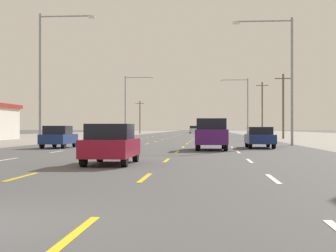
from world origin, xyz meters
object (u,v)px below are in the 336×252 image
at_px(sedan_far_right_midfar, 260,137).
at_px(suv_center_turn_far, 193,129).
at_px(streetlight_left_row_0, 46,69).
at_px(streetlight_right_row_0, 286,71).
at_px(hatchback_center_turn_nearest, 111,144).
at_px(hatchback_far_left_mid, 59,137).
at_px(streetlight_right_row_1, 245,102).
at_px(streetlight_left_row_1, 128,101).
at_px(suv_inner_right_near, 211,134).

distance_m(sedan_far_right_midfar, suv_center_turn_far, 98.10).
relative_size(streetlight_left_row_0, streetlight_right_row_0, 1.07).
distance_m(suv_center_turn_far, streetlight_right_row_0, 93.68).
bearing_deg(hatchback_center_turn_nearest, streetlight_left_row_0, 114.03).
height_order(hatchback_far_left_mid, sedan_far_right_midfar, hatchback_far_left_mid).
xyz_separation_m(sedan_far_right_midfar, streetlight_right_row_1, (2.53, 47.99, 4.84)).
bearing_deg(streetlight_left_row_1, hatchback_far_left_mid, -86.75).
height_order(hatchback_far_left_mid, suv_center_turn_far, suv_center_turn_far).
height_order(hatchback_center_turn_nearest, streetlight_right_row_0, streetlight_right_row_0).
relative_size(hatchback_center_turn_nearest, streetlight_left_row_1, 0.39).
distance_m(hatchback_center_turn_nearest, streetlight_left_row_1, 65.42).
xyz_separation_m(hatchback_far_left_mid, streetlight_right_row_0, (16.49, 5.86, 5.11)).
bearing_deg(suv_center_turn_far, streetlight_left_row_1, -100.83).
bearing_deg(streetlight_right_row_1, hatchback_far_left_mid, -108.59).
xyz_separation_m(hatchback_center_turn_nearest, suv_center_turn_far, (0.09, 114.37, 0.24)).
height_order(suv_center_turn_far, streetlight_left_row_1, streetlight_left_row_1).
xyz_separation_m(streetlight_right_row_0, streetlight_right_row_1, (0.01, 43.21, -0.30)).
xyz_separation_m(hatchback_center_turn_nearest, streetlight_right_row_1, (9.84, 64.53, 4.81)).
height_order(suv_inner_right_near, hatchback_far_left_mid, suv_inner_right_near).
relative_size(sedan_far_right_midfar, suv_center_turn_far, 0.92).
bearing_deg(streetlight_right_row_1, hatchback_center_turn_nearest, -98.67).
bearing_deg(streetlight_right_row_0, streetlight_right_row_1, 89.99).
bearing_deg(streetlight_left_row_0, suv_inner_right_near, -31.23).
height_order(streetlight_right_row_0, streetlight_left_row_1, streetlight_right_row_0).
bearing_deg(sedan_far_right_midfar, suv_center_turn_far, 94.22).
xyz_separation_m(sedan_far_right_midfar, streetlight_right_row_0, (2.53, 4.79, 5.14)).
relative_size(suv_inner_right_near, streetlight_right_row_0, 0.49).
relative_size(hatchback_center_turn_nearest, streetlight_right_row_0, 0.39).
relative_size(streetlight_left_row_1, streetlight_right_row_1, 1.06).
bearing_deg(suv_center_turn_far, streetlight_right_row_1, -78.92).
xyz_separation_m(hatchback_far_left_mid, sedan_far_right_midfar, (13.97, 1.08, -0.03)).
distance_m(hatchback_center_turn_nearest, sedan_far_right_midfar, 18.08).
bearing_deg(suv_inner_right_near, suv_center_turn_far, 92.17).
distance_m(sedan_far_right_midfar, streetlight_right_row_0, 7.46).
distance_m(hatchback_far_left_mid, streetlight_right_row_1, 51.99).
bearing_deg(hatchback_center_turn_nearest, streetlight_right_row_0, 65.24).
bearing_deg(hatchback_far_left_mid, suv_center_turn_far, 86.10).
height_order(suv_inner_right_near, sedan_far_right_midfar, suv_inner_right_near).
bearing_deg(suv_inner_right_near, streetlight_left_row_0, 148.77).
bearing_deg(streetlight_right_row_0, hatchback_center_turn_nearest, -114.76).
relative_size(sedan_far_right_midfar, streetlight_left_row_1, 0.45).
relative_size(hatchback_far_left_mid, streetlight_left_row_1, 0.39).
xyz_separation_m(suv_inner_right_near, hatchback_far_left_mid, (-10.59, 2.28, -0.24)).
bearing_deg(sedan_far_right_midfar, hatchback_center_turn_nearest, -113.84).
relative_size(suv_center_turn_far, streetlight_right_row_0, 0.49).
bearing_deg(streetlight_left_row_1, streetlight_left_row_0, -90.08).
distance_m(suv_inner_right_near, streetlight_right_row_0, 11.18).
xyz_separation_m(hatchback_far_left_mid, streetlight_left_row_0, (-2.85, 5.86, 5.45)).
height_order(streetlight_left_row_0, streetlight_left_row_1, streetlight_left_row_0).
bearing_deg(hatchback_center_turn_nearest, hatchback_far_left_mid, 113.30).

